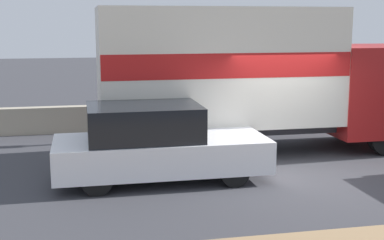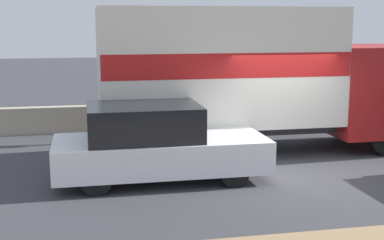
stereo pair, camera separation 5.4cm
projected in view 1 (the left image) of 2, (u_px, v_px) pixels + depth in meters
name	position (u px, v px, depth m)	size (l,w,h in m)	color
ground_plane	(302.00, 176.00, 11.38)	(80.00, 80.00, 0.00)	#38383D
stone_wall_backdrop	(229.00, 114.00, 16.76)	(60.00, 0.35, 0.78)	#A39984
box_truck	(251.00, 74.00, 13.17)	(8.05, 2.40, 3.57)	maroon
car_hatchback	(156.00, 144.00, 10.97)	(4.35, 1.81, 1.58)	silver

